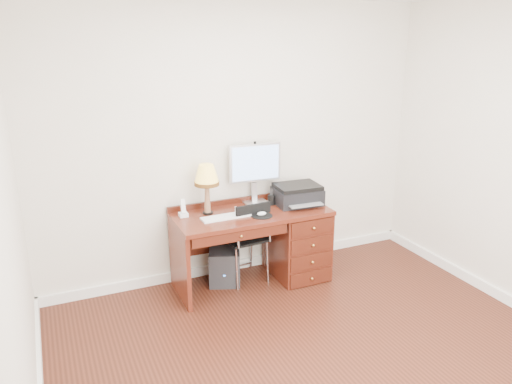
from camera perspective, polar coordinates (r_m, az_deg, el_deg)
name	(u,v)px	position (r m, az deg, el deg)	size (l,w,h in m)	color
ground	(325,361)	(4.05, 7.84, -18.63)	(4.00, 4.00, 0.00)	black
room_shell	(287,315)	(4.47, 3.53, -13.84)	(4.00, 4.00, 4.00)	silver
desk	(281,239)	(5.05, 2.84, -5.34)	(1.50, 0.67, 0.75)	#571E12
monitor	(255,166)	(4.94, -0.12, 2.98)	(0.53, 0.18, 0.61)	silver
keyboard	(226,217)	(4.64, -3.47, -2.86)	(0.47, 0.13, 0.02)	white
mouse_pad	(262,215)	(4.68, 0.65, -2.62)	(0.20, 0.20, 0.04)	black
printer	(297,194)	(5.01, 4.74, -0.26)	(0.47, 0.38, 0.20)	black
leg_lamp	(207,178)	(4.66, -5.66, 1.59)	(0.23, 0.23, 0.48)	black
phone	(183,211)	(4.70, -8.31, -2.20)	(0.08, 0.08, 0.17)	white
pen_cup	(272,200)	(4.98, 1.79, -0.90)	(0.08, 0.08, 0.10)	black
chair	(247,233)	(4.89, -1.07, -4.74)	(0.44, 0.44, 0.86)	black
equipment_box	(225,266)	(5.02, -3.60, -8.48)	(0.30, 0.30, 0.35)	black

